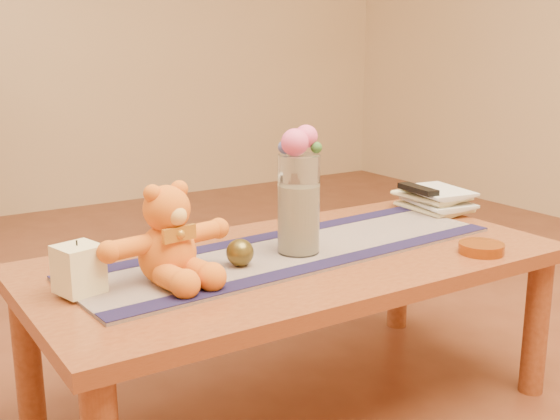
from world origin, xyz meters
TOP-DOWN VIEW (x-y plane):
  - floor at (0.00, 0.00)m, footprint 5.50×5.50m
  - coffee_table_top at (0.00, 0.00)m, footprint 1.40×0.70m
  - table_leg_fr at (0.64, -0.29)m, footprint 0.07×0.07m
  - table_leg_bl at (-0.64, 0.29)m, footprint 0.07×0.07m
  - table_leg_br at (0.64, 0.29)m, footprint 0.07×0.07m
  - persian_runner at (0.00, 0.02)m, footprint 1.22×0.43m
  - runner_border_near at (0.01, -0.12)m, footprint 1.20×0.14m
  - runner_border_far at (-0.00, 0.17)m, footprint 1.20×0.14m
  - teddy_bear at (-0.37, -0.01)m, footprint 0.36×0.31m
  - pillar_candle at (-0.57, 0.02)m, footprint 0.11×0.11m
  - candle_wick at (-0.57, 0.02)m, footprint 0.00×0.00m
  - glass_vase at (0.01, -0.00)m, footprint 0.11×0.11m
  - potpourri_fill at (0.01, -0.00)m, footprint 0.09×0.09m
  - rose_left at (-0.01, -0.01)m, footprint 0.07×0.07m
  - rose_right at (0.03, 0.00)m, footprint 0.06×0.06m
  - blue_flower_back at (0.02, 0.03)m, footprint 0.04×0.04m
  - blue_flower_side at (-0.02, 0.02)m, footprint 0.04×0.04m
  - leaf_sprig at (0.05, -0.02)m, footprint 0.03×0.03m
  - bronze_ball at (-0.18, -0.02)m, footprint 0.08×0.08m
  - book_bottom at (0.58, 0.16)m, footprint 0.18×0.23m
  - book_lower at (0.58, 0.16)m, footprint 0.20×0.25m
  - book_upper at (0.57, 0.16)m, footprint 0.17×0.22m
  - book_top at (0.58, 0.16)m, footprint 0.20×0.25m
  - tv_remote at (0.58, 0.15)m, footprint 0.06×0.16m
  - amber_dish at (0.43, -0.25)m, footprint 0.14×0.14m

SIDE VIEW (x-z plane):
  - floor at x=0.00m, z-range 0.00..0.00m
  - table_leg_fr at x=0.64m, z-range 0.00..0.41m
  - table_leg_bl at x=-0.64m, z-range 0.00..0.41m
  - table_leg_br at x=0.64m, z-range 0.00..0.41m
  - coffee_table_top at x=0.00m, z-range 0.41..0.45m
  - persian_runner at x=0.00m, z-range 0.45..0.46m
  - runner_border_near at x=0.01m, z-range 0.46..0.46m
  - runner_border_far at x=0.00m, z-range 0.46..0.46m
  - book_bottom at x=0.58m, z-range 0.45..0.47m
  - amber_dish at x=0.43m, z-range 0.45..0.48m
  - book_lower at x=0.58m, z-range 0.47..0.49m
  - bronze_ball at x=-0.18m, z-range 0.46..0.53m
  - book_upper at x=0.57m, z-range 0.49..0.51m
  - pillar_candle at x=-0.57m, z-range 0.46..0.57m
  - book_top at x=0.58m, z-range 0.51..0.53m
  - tv_remote at x=0.58m, z-range 0.53..0.54m
  - potpourri_fill at x=0.01m, z-range 0.46..0.64m
  - teddy_bear at x=-0.37m, z-range 0.46..0.68m
  - candle_wick at x=-0.57m, z-range 0.57..0.58m
  - glass_vase at x=0.01m, z-range 0.46..0.72m
  - leaf_sprig at x=0.05m, z-range 0.72..0.75m
  - blue_flower_side at x=-0.02m, z-range 0.72..0.76m
  - blue_flower_back at x=0.02m, z-range 0.72..0.77m
  - rose_left at x=-0.01m, z-range 0.72..0.79m
  - rose_right at x=0.03m, z-range 0.73..0.79m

